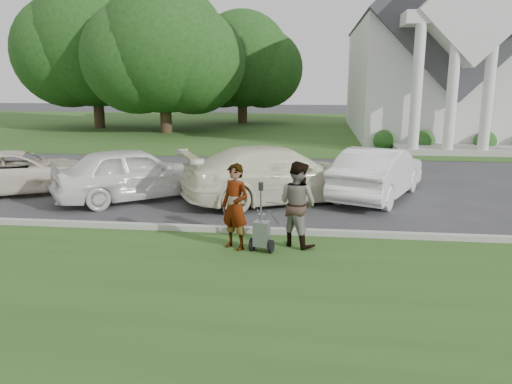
% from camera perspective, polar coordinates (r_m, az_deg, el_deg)
% --- Properties ---
extents(ground, '(120.00, 120.00, 0.00)m').
position_cam_1_polar(ground, '(11.39, -3.51, -5.49)').
color(ground, '#333335').
rests_on(ground, ground).
extents(grass_strip, '(80.00, 7.00, 0.01)m').
position_cam_1_polar(grass_strip, '(8.65, -7.12, -11.65)').
color(grass_strip, '#2F4E1B').
rests_on(grass_strip, ground).
extents(church_lawn, '(80.00, 30.00, 0.01)m').
position_cam_1_polar(church_lawn, '(37.85, 3.84, 7.41)').
color(church_lawn, '#2F4E1B').
rests_on(church_lawn, ground).
extents(curb, '(80.00, 0.18, 0.15)m').
position_cam_1_polar(curb, '(11.88, -3.04, -4.32)').
color(curb, '#9E9E93').
rests_on(curb, ground).
extents(church, '(9.19, 19.00, 24.10)m').
position_cam_1_polar(church, '(34.55, 19.33, 16.08)').
color(church, white).
rests_on(church, ground).
extents(tree_left, '(10.63, 8.40, 9.71)m').
position_cam_1_polar(tree_left, '(34.14, -10.56, 15.22)').
color(tree_left, '#332316').
rests_on(tree_left, ground).
extents(tree_far, '(11.64, 9.20, 10.73)m').
position_cam_1_polar(tree_far, '(39.10, -17.99, 15.36)').
color(tree_far, '#332316').
rests_on(tree_far, ground).
extents(tree_back, '(9.61, 7.60, 8.89)m').
position_cam_1_polar(tree_back, '(41.07, -1.61, 14.46)').
color(tree_back, '#332316').
rests_on(tree_back, ground).
extents(striping_cart, '(0.59, 1.02, 0.90)m').
position_cam_1_polar(striping_cart, '(10.49, 0.66, -4.87)').
color(striping_cart, black).
rests_on(striping_cart, ground).
extents(person_left, '(0.80, 0.72, 1.84)m').
position_cam_1_polar(person_left, '(10.55, -2.40, -1.77)').
color(person_left, '#999999').
rests_on(person_left, ground).
extents(person_right, '(1.14, 1.10, 1.86)m').
position_cam_1_polar(person_right, '(10.77, 4.75, -1.43)').
color(person_right, '#999999').
rests_on(person_right, ground).
extents(parking_meter_near, '(0.10, 0.09, 1.41)m').
position_cam_1_polar(parking_meter_near, '(10.87, 0.56, -1.47)').
color(parking_meter_near, gray).
rests_on(parking_meter_near, ground).
extents(car_a, '(5.28, 4.22, 1.33)m').
position_cam_1_polar(car_a, '(17.60, -25.39, 2.09)').
color(car_a, '#F4E5CF').
rests_on(car_a, ground).
extents(car_b, '(4.91, 4.34, 1.61)m').
position_cam_1_polar(car_b, '(15.38, -13.77, 2.09)').
color(car_b, white).
rests_on(car_b, ground).
extents(car_c, '(6.11, 4.61, 1.65)m').
position_cam_1_polar(car_c, '(14.70, 2.51, 2.05)').
color(car_c, white).
rests_on(car_c, ground).
extents(car_d, '(3.35, 4.96, 1.55)m').
position_cam_1_polar(car_d, '(15.65, 13.78, 2.16)').
color(car_d, white).
rests_on(car_d, ground).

